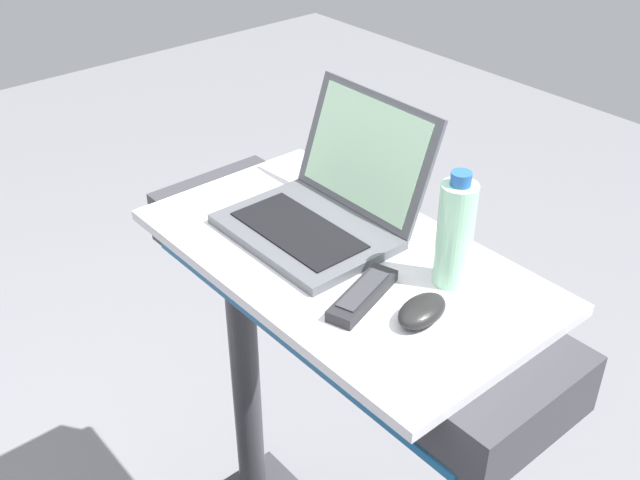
{
  "coord_description": "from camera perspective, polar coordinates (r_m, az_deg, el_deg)",
  "views": [
    {
      "loc": [
        0.83,
        -0.06,
        1.83
      ],
      "look_at": [
        0.0,
        0.65,
        1.12
      ],
      "focal_mm": 42.81,
      "sensor_mm": 36.0,
      "label": 1
    }
  ],
  "objects": [
    {
      "name": "laptop",
      "position": [
        1.41,
        0.38,
        2.64
      ],
      "size": [
        0.31,
        0.3,
        0.23
      ],
      "rotation": [
        0.0,
        0.0,
        -0.06
      ],
      "color": "#515459",
      "rests_on": "desk_board"
    },
    {
      "name": "desk_board",
      "position": [
        1.36,
        1.61,
        -1.39
      ],
      "size": [
        0.75,
        0.42,
        0.02
      ],
      "primitive_type": "cube",
      "color": "silver",
      "rests_on": "treadmill_base"
    },
    {
      "name": "tv_remote",
      "position": [
        1.24,
        3.21,
        -4.11
      ],
      "size": [
        0.09,
        0.17,
        0.02
      ],
      "color": "#232326",
      "rests_on": "desk_board"
    },
    {
      "name": "water_bottle",
      "position": [
        1.25,
        10.05,
        0.52
      ],
      "size": [
        0.06,
        0.06,
        0.21
      ],
      "color": "#9EDBB2",
      "rests_on": "desk_board"
    },
    {
      "name": "computer_mouse",
      "position": [
        1.2,
        7.63,
        -5.26
      ],
      "size": [
        0.07,
        0.11,
        0.03
      ],
      "primitive_type": "ellipsoid",
      "rotation": [
        0.0,
        0.0,
        0.16
      ],
      "color": "black",
      "rests_on": "desk_board"
    }
  ]
}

